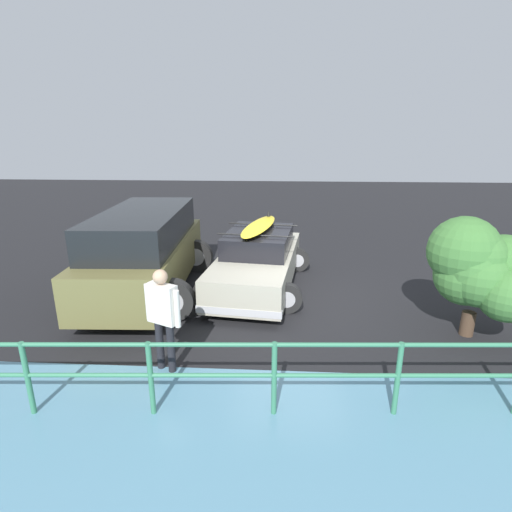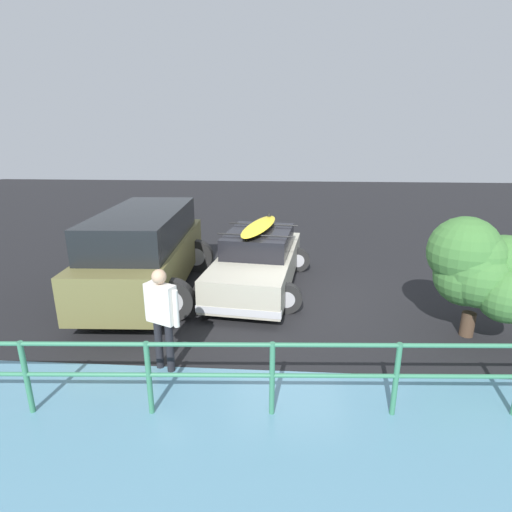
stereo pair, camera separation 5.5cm
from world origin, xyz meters
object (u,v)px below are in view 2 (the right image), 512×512
Objects in this scene: suv_car at (146,250)px; bush_near_left at (479,268)px; sedan_car at (258,261)px; person_bystander at (162,311)px.

bush_near_left is at bearing 165.20° from suv_car.
suv_car is at bearing -14.80° from bush_near_left.
suv_car is (2.50, 0.47, 0.34)m from sedan_car.
bush_near_left is (-6.42, 1.70, 0.31)m from suv_car.
person_bystander is 5.34m from bush_near_left.
person_bystander is at bearing 112.46° from suv_car.
suv_car reaches higher than person_bystander.
suv_car is 6.65m from bush_near_left.
sedan_car is 2.65× the size of person_bystander.
sedan_car is 2.01× the size of bush_near_left.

